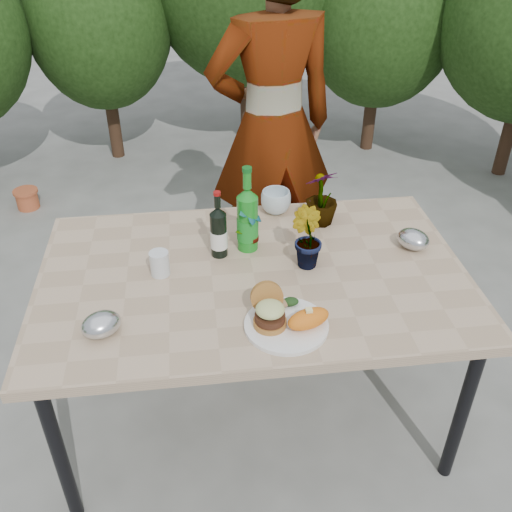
{
  "coord_description": "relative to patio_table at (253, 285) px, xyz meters",
  "views": [
    {
      "loc": [
        -0.2,
        -1.71,
        2.01
      ],
      "look_at": [
        0.0,
        -0.08,
        0.88
      ],
      "focal_mm": 40.0,
      "sensor_mm": 36.0,
      "label": 1
    }
  ],
  "objects": [
    {
      "name": "burger_stack",
      "position": [
        0.02,
        -0.3,
        0.12
      ],
      "size": [
        0.11,
        0.16,
        0.11
      ],
      "color": "#B7722D",
      "rests_on": "dinner_plate"
    },
    {
      "name": "sparkling_water",
      "position": [
        -0.0,
        0.17,
        0.19
      ],
      "size": [
        0.08,
        0.08,
        0.35
      ],
      "rotation": [
        0.0,
        0.0,
        0.23
      ],
      "color": "#17821E",
      "rests_on": "patio_table"
    },
    {
      "name": "shrub_hedge",
      "position": [
        0.57,
        1.68,
        0.44
      ],
      "size": [
        6.81,
        5.25,
        2.25
      ],
      "color": "#382316",
      "rests_on": "ground"
    },
    {
      "name": "sweet_potato",
      "position": [
        0.14,
        -0.34,
        0.1
      ],
      "size": [
        0.17,
        0.12,
        0.06
      ],
      "primitive_type": "ellipsoid",
      "rotation": [
        0.0,
        0.0,
        0.35
      ],
      "color": "orange",
      "rests_on": "dinner_plate"
    },
    {
      "name": "seedling_right",
      "position": [
        0.33,
        0.32,
        0.18
      ],
      "size": [
        0.18,
        0.18,
        0.24
      ],
      "primitive_type": "imported",
      "rotation": [
        0.0,
        0.0,
        3.51
      ],
      "color": "#275B1F",
      "rests_on": "patio_table"
    },
    {
      "name": "seedling_mid",
      "position": [
        0.2,
        0.03,
        0.17
      ],
      "size": [
        0.16,
        0.16,
        0.23
      ],
      "primitive_type": "imported",
      "rotation": [
        0.0,
        0.0,
        2.13
      ],
      "color": "#215E20",
      "rests_on": "patio_table"
    },
    {
      "name": "patio_table",
      "position": [
        0.0,
        0.0,
        0.0
      ],
      "size": [
        1.6,
        1.0,
        0.75
      ],
      "color": "tan",
      "rests_on": "ground"
    },
    {
      "name": "person",
      "position": [
        0.21,
        0.98,
        0.23
      ],
      "size": [
        0.74,
        0.56,
        1.84
      ],
      "primitive_type": "imported",
      "rotation": [
        0.0,
        0.0,
        3.33
      ],
      "color": "#8D5B46",
      "rests_on": "ground"
    },
    {
      "name": "wine_bottle",
      "position": [
        -0.12,
        0.14,
        0.16
      ],
      "size": [
        0.07,
        0.07,
        0.28
      ],
      "rotation": [
        0.0,
        0.0,
        -0.08
      ],
      "color": "black",
      "rests_on": "patio_table"
    },
    {
      "name": "seedling_left",
      "position": [
        0.01,
        0.16,
        0.16
      ],
      "size": [
        0.13,
        0.13,
        0.21
      ],
      "primitive_type": "imported",
      "rotation": [
        0.0,
        0.0,
        0.9
      ],
      "color": "#2D6020",
      "rests_on": "patio_table"
    },
    {
      "name": "grilled_veg",
      "position": [
        0.09,
        -0.22,
        0.09
      ],
      "size": [
        0.08,
        0.05,
        0.03
      ],
      "color": "olive",
      "rests_on": "dinner_plate"
    },
    {
      "name": "terracotta_pot",
      "position": [
        -1.37,
        1.99,
        -0.62
      ],
      "size": [
        0.17,
        0.17,
        0.14
      ],
      "color": "#C15831",
      "rests_on": "ground"
    },
    {
      "name": "dinner_plate",
      "position": [
        0.07,
        -0.32,
        0.06
      ],
      "size": [
        0.28,
        0.28,
        0.01
      ],
      "primitive_type": "cylinder",
      "color": "white",
      "rests_on": "patio_table"
    },
    {
      "name": "ground",
      "position": [
        0.0,
        0.0,
        -0.69
      ],
      "size": [
        80.0,
        80.0,
        0.0
      ],
      "primitive_type": "plane",
      "color": "slate",
      "rests_on": "ground"
    },
    {
      "name": "foil_packet_right",
      "position": [
        0.65,
        0.09,
        0.1
      ],
      "size": [
        0.16,
        0.17,
        0.08
      ],
      "primitive_type": "ellipsoid",
      "rotation": [
        0.0,
        0.0,
        2.2
      ],
      "color": "silver",
      "rests_on": "patio_table"
    },
    {
      "name": "blue_bowl",
      "position": [
        0.15,
        0.43,
        0.11
      ],
      "size": [
        0.17,
        0.17,
        0.1
      ],
      "primitive_type": "imported",
      "rotation": [
        0.0,
        0.0,
        -0.33
      ],
      "color": "silver",
      "rests_on": "patio_table"
    },
    {
      "name": "plastic_cup",
      "position": [
        -0.34,
        0.04,
        0.1
      ],
      "size": [
        0.07,
        0.07,
        0.09
      ],
      "primitive_type": "cylinder",
      "color": "silver",
      "rests_on": "patio_table"
    },
    {
      "name": "foil_packet_left",
      "position": [
        -0.53,
        -0.27,
        0.1
      ],
      "size": [
        0.17,
        0.16,
        0.08
      ],
      "primitive_type": "ellipsoid",
      "rotation": [
        0.0,
        0.0,
        0.53
      ],
      "color": "silver",
      "rests_on": "patio_table"
    }
  ]
}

